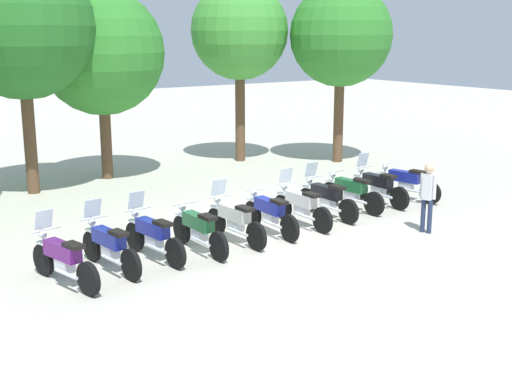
% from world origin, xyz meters
% --- Properties ---
extents(ground_plane, '(80.00, 80.00, 0.00)m').
position_xyz_m(ground_plane, '(0.00, 0.00, 0.00)').
color(ground_plane, '#BCB7A8').
extents(motorcycle_0, '(0.72, 2.16, 1.37)m').
position_xyz_m(motorcycle_0, '(-5.16, -0.59, 0.52)').
color(motorcycle_0, black).
rests_on(motorcycle_0, ground_plane).
extents(motorcycle_1, '(0.62, 2.19, 1.37)m').
position_xyz_m(motorcycle_1, '(-4.12, -0.32, 0.52)').
color(motorcycle_1, black).
rests_on(motorcycle_1, ground_plane).
extents(motorcycle_2, '(0.62, 2.19, 1.37)m').
position_xyz_m(motorcycle_2, '(-3.09, -0.18, 0.52)').
color(motorcycle_2, black).
rests_on(motorcycle_2, ground_plane).
extents(motorcycle_3, '(0.62, 2.19, 0.99)m').
position_xyz_m(motorcycle_3, '(-2.06, -0.30, 0.50)').
color(motorcycle_3, black).
rests_on(motorcycle_3, ground_plane).
extents(motorcycle_4, '(0.62, 2.19, 1.37)m').
position_xyz_m(motorcycle_4, '(-1.03, -0.14, 0.52)').
color(motorcycle_4, black).
rests_on(motorcycle_4, ground_plane).
extents(motorcycle_5, '(0.62, 2.19, 0.99)m').
position_xyz_m(motorcycle_5, '(-0.00, -0.08, 0.50)').
color(motorcycle_5, black).
rests_on(motorcycle_5, ground_plane).
extents(motorcycle_6, '(0.62, 2.19, 1.37)m').
position_xyz_m(motorcycle_6, '(1.03, 0.04, 0.52)').
color(motorcycle_6, black).
rests_on(motorcycle_6, ground_plane).
extents(motorcycle_7, '(0.62, 2.19, 1.37)m').
position_xyz_m(motorcycle_7, '(2.05, 0.28, 0.52)').
color(motorcycle_7, black).
rests_on(motorcycle_7, ground_plane).
extents(motorcycle_8, '(0.62, 2.19, 0.99)m').
position_xyz_m(motorcycle_8, '(3.08, 0.48, 0.50)').
color(motorcycle_8, black).
rests_on(motorcycle_8, ground_plane).
extents(motorcycle_9, '(0.62, 2.19, 1.37)m').
position_xyz_m(motorcycle_9, '(4.11, 0.53, 0.52)').
color(motorcycle_9, black).
rests_on(motorcycle_9, ground_plane).
extents(motorcycle_10, '(0.70, 2.16, 0.99)m').
position_xyz_m(motorcycle_10, '(5.14, 0.47, 0.50)').
color(motorcycle_10, black).
rests_on(motorcycle_10, ground_plane).
extents(person_0, '(0.28, 0.41, 1.68)m').
position_xyz_m(person_0, '(3.12, -2.13, 0.98)').
color(person_0, '#232D4C').
rests_on(person_0, ground_plane).
extents(tree_1, '(4.16, 4.16, 6.92)m').
position_xyz_m(tree_1, '(-3.37, 7.29, 4.82)').
color(tree_1, brown).
rests_on(tree_1, ground_plane).
extents(tree_2, '(3.97, 3.97, 6.04)m').
position_xyz_m(tree_2, '(-0.74, 8.03, 4.04)').
color(tree_2, brown).
rests_on(tree_2, ground_plane).
extents(tree_3, '(3.50, 3.50, 6.46)m').
position_xyz_m(tree_3, '(4.55, 8.16, 4.68)').
color(tree_3, brown).
rests_on(tree_3, ground_plane).
extents(tree_4, '(3.66, 3.66, 6.40)m').
position_xyz_m(tree_4, '(7.42, 5.98, 4.54)').
color(tree_4, brown).
rests_on(tree_4, ground_plane).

